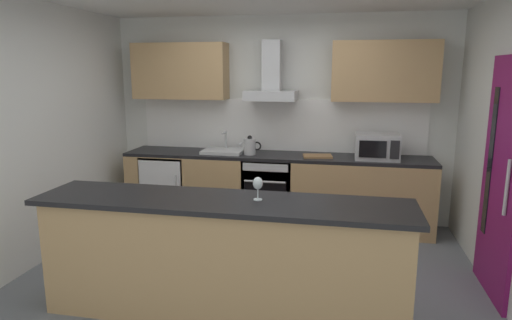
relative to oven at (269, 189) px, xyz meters
name	(u,v)px	position (x,y,z in m)	size (l,w,h in m)	color
ground	(249,278)	(0.07, -1.50, -0.47)	(5.30, 4.69, 0.02)	slate
wall_back	(280,119)	(0.07, 0.41, 0.84)	(5.30, 0.12, 2.60)	silver
wall_left	(30,135)	(-2.14, -1.50, 0.84)	(0.12, 4.69, 2.60)	silver
backsplash_tile	(279,125)	(0.07, 0.33, 0.77)	(3.65, 0.02, 0.66)	white
counter_back	(275,190)	(0.07, 0.03, -0.01)	(3.78, 0.60, 0.90)	tan
counter_island	(222,258)	(0.00, -2.18, 0.03)	(2.90, 0.64, 0.96)	tan
upper_cabinets	(278,71)	(0.07, 0.18, 1.45)	(3.73, 0.32, 0.70)	tan
side_door	(501,179)	(2.20, -1.36, 0.57)	(0.08, 0.85, 2.05)	#7A1456
oven	(269,189)	(0.00, 0.00, 0.00)	(0.60, 0.62, 0.80)	slate
refrigerator	(169,187)	(-1.33, 0.00, -0.03)	(0.58, 0.60, 0.85)	white
microwave	(377,147)	(1.28, -0.03, 0.59)	(0.50, 0.38, 0.30)	#B7BABC
sink	(223,151)	(-0.59, 0.01, 0.47)	(0.50, 0.40, 0.26)	silver
kettle	(250,146)	(-0.24, -0.03, 0.55)	(0.29, 0.15, 0.24)	#B7BABC
range_hood	(272,82)	(0.00, 0.13, 1.33)	(0.62, 0.45, 0.72)	#B7BABC
wine_glass	(258,184)	(0.28, -2.14, 0.62)	(0.08, 0.08, 0.18)	silver
chopping_board	(317,156)	(0.59, -0.02, 0.45)	(0.34, 0.22, 0.02)	#9E7247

